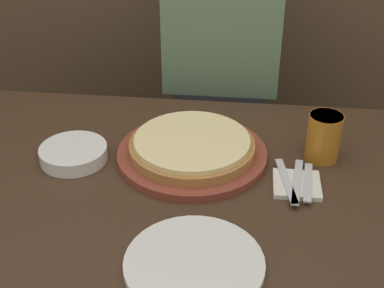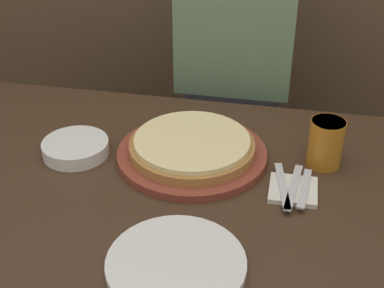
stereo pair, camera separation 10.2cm
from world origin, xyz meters
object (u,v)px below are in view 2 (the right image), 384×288
at_px(pizza_on_board, 192,149).
at_px(spoon, 304,188).
at_px(dinner_plate, 176,264).
at_px(beer_glass, 326,141).
at_px(dinner_knife, 293,187).
at_px(diner_person, 233,96).
at_px(fork, 282,186).
at_px(side_bowl, 76,148).

relative_size(pizza_on_board, spoon, 2.45).
distance_m(pizza_on_board, dinner_plate, 0.39).
bearing_deg(pizza_on_board, beer_glass, 6.31).
bearing_deg(beer_glass, dinner_knife, -116.95).
height_order(beer_glass, diner_person, diner_person).
distance_m(fork, diner_person, 0.62).
xyz_separation_m(spoon, diner_person, (-0.24, 0.59, -0.08)).
bearing_deg(dinner_plate, fork, 57.19).
xyz_separation_m(dinner_plate, fork, (0.19, 0.29, 0.01)).
height_order(dinner_plate, dinner_knife, dinner_plate).
xyz_separation_m(side_bowl, diner_person, (0.34, 0.53, -0.08)).
distance_m(dinner_plate, diner_person, 0.88).
xyz_separation_m(side_bowl, fork, (0.53, -0.06, -0.00)).
height_order(fork, dinner_knife, same).
bearing_deg(spoon, diner_person, 112.20).
relative_size(side_bowl, fork, 0.93).
bearing_deg(dinner_knife, side_bowl, 174.29).
relative_size(dinner_plate, fork, 1.50).
bearing_deg(side_bowl, beer_glass, 7.19).
xyz_separation_m(beer_glass, dinner_plate, (-0.28, -0.42, -0.06)).
bearing_deg(fork, pizza_on_board, 157.24).
distance_m(dinner_plate, side_bowl, 0.49).
height_order(dinner_knife, spoon, same).
bearing_deg(fork, dinner_knife, 0.00).
relative_size(fork, spoon, 1.17).
relative_size(beer_glass, dinner_plate, 0.45).
xyz_separation_m(pizza_on_board, dinner_plate, (0.05, -0.39, -0.02)).
distance_m(pizza_on_board, spoon, 0.30).
bearing_deg(spoon, pizza_on_board, 160.95).
relative_size(spoon, diner_person, 0.12).
height_order(dinner_plate, diner_person, diner_person).
bearing_deg(side_bowl, fork, -5.98).
distance_m(beer_glass, diner_person, 0.55).
height_order(pizza_on_board, side_bowl, pizza_on_board).
xyz_separation_m(beer_glass, dinner_knife, (-0.07, -0.13, -0.05)).
bearing_deg(pizza_on_board, dinner_plate, -83.09).
xyz_separation_m(side_bowl, spoon, (0.58, -0.06, -0.00)).
xyz_separation_m(fork, diner_person, (-0.19, 0.59, -0.08)).
relative_size(side_bowl, spoon, 1.09).
xyz_separation_m(dinner_plate, dinner_knife, (0.21, 0.29, 0.01)).
height_order(pizza_on_board, diner_person, diner_person).
distance_m(beer_glass, fork, 0.17).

